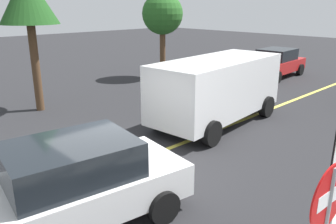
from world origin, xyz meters
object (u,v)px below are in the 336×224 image
(tree_left_verge, at_px, (28,0))
(white_van, at_px, (218,87))
(tree_centre_verge, at_px, (162,15))
(car_white_crossing, at_px, (64,187))
(speed_limit_sign, at_px, (336,178))
(car_red_approaching, at_px, (275,63))

(tree_left_verge, bearing_deg, white_van, -56.59)
(tree_centre_verge, bearing_deg, car_white_crossing, -140.30)
(speed_limit_sign, xyz_separation_m, white_van, (4.62, 5.54, -0.50))
(speed_limit_sign, relative_size, car_white_crossing, 0.52)
(car_white_crossing, height_order, tree_centre_verge, tree_centre_verge)
(tree_left_verge, xyz_separation_m, tree_centre_verge, (7.60, 1.22, -0.68))
(car_white_crossing, bearing_deg, speed_limit_sign, -63.45)
(car_white_crossing, xyz_separation_m, tree_left_verge, (2.78, 7.40, 3.24))
(car_white_crossing, relative_size, car_red_approaching, 1.09)
(car_red_approaching, bearing_deg, tree_left_verge, 166.52)
(white_van, xyz_separation_m, car_white_crossing, (-6.51, -1.74, -0.46))
(white_van, bearing_deg, car_red_approaching, 17.44)
(car_white_crossing, bearing_deg, car_red_approaching, 16.39)
(speed_limit_sign, relative_size, tree_left_verge, 0.50)
(car_red_approaching, distance_m, tree_left_verge, 13.09)
(tree_left_verge, height_order, tree_centre_verge, tree_left_verge)
(tree_centre_verge, bearing_deg, speed_limit_sign, -124.36)
(car_red_approaching, height_order, tree_centre_verge, tree_centre_verge)
(speed_limit_sign, distance_m, white_van, 7.23)
(car_white_crossing, distance_m, tree_left_verge, 8.55)
(white_van, xyz_separation_m, tree_left_verge, (-3.73, 5.66, 2.79))
(white_van, bearing_deg, tree_centre_verge, 60.63)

